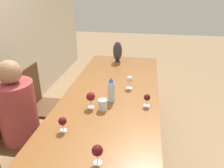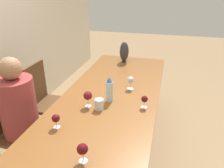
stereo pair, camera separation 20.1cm
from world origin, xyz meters
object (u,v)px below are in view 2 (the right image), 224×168
Objects in this scene: wine_glass_3 at (82,149)px; wine_glass_2 at (88,96)px; water_bottle at (109,90)px; chair_near at (16,127)px; vase at (124,52)px; person_near at (21,114)px; chair_far at (47,99)px; wine_glass_1 at (131,80)px; water_tumbler at (99,104)px; wine_glass_6 at (56,119)px; wine_glass_4 at (145,99)px.

wine_glass_2 is at bearing 17.83° from wine_glass_3.
water_bottle reaches higher than chair_near.
person_near reaches higher than vase.
wine_glass_2 is (-1.34, 0.06, -0.05)m from vase.
vase reaches higher than chair_far.
person_near is at bearing 123.06° from wine_glass_1.
vase is at bearing -28.05° from chair_near.
wine_glass_6 is at bearing 145.58° from water_tumbler.
chair_near is (-1.50, 0.80, -0.42)m from vase.
vase is at bearing -41.75° from chair_far.
wine_glass_4 is at bearing -52.36° from wine_glass_6.
water_bottle reaches higher than wine_glass_1.
wine_glass_1 is 0.41m from wine_glass_4.
wine_glass_3 is 0.11× the size of person_near.
chair_near reaches higher than wine_glass_6.
water_bottle is at bearing -108.09° from chair_far.
wine_glass_4 is 0.10× the size of person_near.
vase reaches higher than wine_glass_6.
vase is (1.37, 0.06, 0.10)m from water_tumbler.
person_near reaches higher than wine_glass_6.
water_tumbler is at bearing 164.13° from water_bottle.
chair_near reaches higher than wine_glass_2.
water_tumbler is at bearing -81.15° from chair_near.
wine_glass_6 reaches higher than water_tumbler.
chair_far is 0.76× the size of person_near.
wine_glass_6 is at bearing -110.22° from chair_near.
chair_near is at bearing 90.00° from person_near.
water_bottle is 0.35m from wine_glass_1.
chair_near is 1.00× the size of chair_far.
wine_glass_1 is at bearing -88.66° from chair_far.
wine_glass_1 is (0.32, -0.15, -0.02)m from water_bottle.
chair_far is 0.63m from person_near.
wine_glass_2 is 0.12× the size of person_near.
chair_near is (-0.63, 1.06, -0.37)m from wine_glass_1.
chair_near reaches higher than water_tumbler.
water_tumbler is 1.37m from vase.
water_tumbler is 0.42m from wine_glass_4.
wine_glass_2 is (-0.47, 0.32, 0.01)m from wine_glass_1.
chair_far is at bearing 8.39° from person_near.
person_near is at bearing 154.67° from vase.
wine_glass_3 is (-2.02, -0.16, -0.06)m from vase.
person_near is at bearing -171.61° from chair_far.
wine_glass_3 is at bearing -171.28° from water_tumbler.
person_near reaches higher than wine_glass_4.
chair_far reaches higher than water_tumbler.
chair_near reaches higher than wine_glass_4.
wine_glass_2 is 0.70m from person_near.
wine_glass_3 is at bearing -120.80° from person_near.
wine_glass_6 is 1.09m from chair_far.
water_tumbler is at bearing -34.42° from wine_glass_6.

